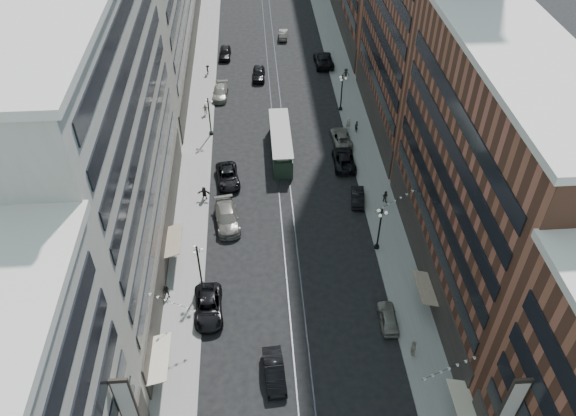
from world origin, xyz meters
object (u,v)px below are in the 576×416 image
object	(u,v)px
car_7	(228,176)
car_extra_2	(324,60)
pedestrian_9	(346,74)
car_extra_0	(227,218)
streetcar	(281,143)
lamppost_se_far	(380,228)
lamppost_se_mid	(342,92)
car_4	(388,318)
car_11	(341,137)
lamppost_sw_mid	(209,115)
car_5	(274,371)
lamppost_sw_far	(199,265)
pedestrian_2	(167,291)
car_14	(283,34)
pedestrian_4	(413,348)
car_10	(358,197)
pedestrian_extra_1	(208,70)
car_12	(322,62)
car_8	(220,92)
pedestrian_extra_0	(356,127)
car_9	(225,53)
pedestrian_8	(348,123)
car_2	(208,307)
pedestrian_5	(204,193)
car_extra_1	(344,159)
pedestrian_6	(206,109)
car_13	(259,74)

from	to	relation	value
car_7	car_extra_2	size ratio (longest dim) A/B	0.91
pedestrian_9	car_extra_0	xyz separation A→B (m)	(-18.05, -31.84, -0.15)
streetcar	pedestrian_9	xyz separation A→B (m)	(11.25, 18.69, -0.44)
lamppost_se_far	lamppost_se_mid	size ratio (longest dim) A/B	1.00
lamppost_se_far	car_4	bearing A→B (deg)	-94.73
streetcar	car_11	size ratio (longest dim) A/B	2.20
lamppost_se_far	car_4	size ratio (longest dim) A/B	1.33
streetcar	lamppost_se_mid	bearing A→B (deg)	46.75
lamppost_sw_mid	car_5	distance (m)	38.36
lamppost_sw_far	pedestrian_2	size ratio (longest dim) A/B	3.30
lamppost_sw_far	car_4	distance (m)	18.64
lamppost_se_far	car_14	size ratio (longest dim) A/B	1.31
pedestrian_4	car_10	world-z (taller)	pedestrian_4
car_5	pedestrian_extra_1	distance (m)	55.27
car_12	car_14	world-z (taller)	car_12
pedestrian_2	lamppost_sw_mid	bearing A→B (deg)	95.51
car_extra_0	car_11	bearing A→B (deg)	37.41
car_12	car_14	size ratio (longest dim) A/B	1.20
car_8	pedestrian_9	xyz separation A→B (m)	(19.42, 3.84, 0.27)
lamppost_sw_mid	car_extra_2	distance (m)	26.19
pedestrian_9	pedestrian_extra_0	distance (m)	14.72
streetcar	car_4	xyz separation A→B (m)	(8.40, -27.88, -0.76)
lamppost_sw_far	lamppost_se_mid	distance (m)	36.91
lamppost_sw_far	lamppost_se_far	xyz separation A→B (m)	(18.40, 4.00, 0.00)
lamppost_se_far	car_extra_0	size ratio (longest dim) A/B	0.91
car_9	car_extra_2	bearing A→B (deg)	-10.68
pedestrian_4	car_12	size ratio (longest dim) A/B	0.36
lamppost_sw_far	pedestrian_extra_1	world-z (taller)	lamppost_sw_far
pedestrian_4	car_extra_0	bearing A→B (deg)	46.00
car_7	pedestrian_8	world-z (taller)	pedestrian_8
car_7	car_12	distance (m)	32.69
lamppost_sw_far	car_extra_2	bearing A→B (deg)	69.17
car_9	car_2	bearing A→B (deg)	-88.49
pedestrian_4	pedestrian_extra_0	xyz separation A→B (m)	(0.67, 35.60, -0.11)
streetcar	pedestrian_5	xyz separation A→B (m)	(-9.51, -8.78, -0.48)
pedestrian_5	pedestrian_8	world-z (taller)	pedestrian_8
pedestrian_8	car_extra_2	distance (m)	19.28
lamppost_sw_far	car_extra_1	distance (m)	25.72
car_14	pedestrian_9	xyz separation A→B (m)	(8.79, -15.84, 0.33)
car_10	car_extra_1	bearing A→B (deg)	-77.48
car_4	pedestrian_6	bearing A→B (deg)	-61.88
car_9	car_13	distance (m)	9.35
car_14	car_extra_0	world-z (taller)	car_extra_0
car_13	car_extra_2	size ratio (longest dim) A/B	0.77
streetcar	pedestrian_8	size ratio (longest dim) A/B	6.56
pedestrian_4	car_extra_1	bearing A→B (deg)	8.03
car_4	pedestrian_6	distance (m)	42.06
pedestrian_4	car_8	distance (m)	49.84
lamppost_se_far	car_9	xyz separation A→B (m)	(-16.89, 45.97, -2.30)
car_11	car_extra_2	distance (m)	22.11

